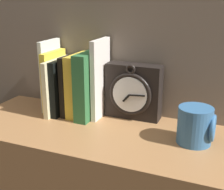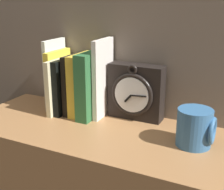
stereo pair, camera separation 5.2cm
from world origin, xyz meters
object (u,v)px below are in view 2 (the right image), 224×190
at_px(book_slot0_white, 55,74).
at_px(mug, 195,128).
at_px(book_slot3_black, 67,85).
at_px(book_slot4_black, 75,84).
at_px(book_slot2_cream, 61,85).
at_px(book_slot5_yellow, 82,84).
at_px(clock, 135,92).
at_px(book_slot1_yellow, 59,80).
at_px(book_slot6_green, 92,85).
at_px(book_slot7_white, 103,79).

xyz_separation_m(book_slot0_white, mug, (0.49, -0.08, -0.07)).
height_order(book_slot3_black, book_slot4_black, book_slot4_black).
bearing_deg(mug, book_slot2_cream, 172.63).
height_order(book_slot5_yellow, mug, book_slot5_yellow).
relative_size(clock, book_slot1_yellow, 0.89).
distance_m(clock, book_slot0_white, 0.28).
height_order(book_slot3_black, mug, book_slot3_black).
distance_m(book_slot5_yellow, book_slot6_green, 0.04).
distance_m(book_slot2_cream, mug, 0.46).
bearing_deg(mug, book_slot5_yellow, 169.57).
xyz_separation_m(book_slot5_yellow, book_slot7_white, (0.07, 0.01, 0.02)).
relative_size(book_slot1_yellow, book_slot4_black, 1.03).
height_order(book_slot2_cream, book_slot3_black, same).
relative_size(book_slot4_black, book_slot6_green, 0.93).
height_order(book_slot5_yellow, book_slot6_green, book_slot6_green).
distance_m(book_slot0_white, book_slot6_green, 0.15).
relative_size(book_slot2_cream, book_slot3_black, 1.00).
relative_size(book_slot1_yellow, mug, 2.01).
bearing_deg(book_slot1_yellow, clock, 6.60).
height_order(book_slot2_cream, book_slot4_black, book_slot4_black).
xyz_separation_m(book_slot1_yellow, book_slot7_white, (0.17, 0.00, 0.02)).
height_order(book_slot1_yellow, book_slot2_cream, book_slot1_yellow).
height_order(book_slot0_white, book_slot2_cream, book_slot0_white).
relative_size(clock, book_slot4_black, 0.93).
distance_m(clock, book_slot3_black, 0.23).
xyz_separation_m(book_slot2_cream, book_slot7_white, (0.15, 0.02, 0.03)).
bearing_deg(book_slot7_white, book_slot6_green, -154.83).
relative_size(book_slot3_black, book_slot6_green, 0.86).
distance_m(book_slot3_black, book_slot5_yellow, 0.06).
xyz_separation_m(clock, mug, (0.21, -0.10, -0.04)).
xyz_separation_m(book_slot4_black, mug, (0.41, -0.07, -0.05)).
bearing_deg(book_slot5_yellow, book_slot2_cream, -171.51).
bearing_deg(clock, book_slot2_cream, -169.53).
relative_size(book_slot1_yellow, book_slot5_yellow, 1.01).
bearing_deg(book_slot6_green, book_slot4_black, 172.84).
distance_m(book_slot2_cream, book_slot3_black, 0.02).
distance_m(book_slot2_cream, book_slot5_yellow, 0.08).
height_order(book_slot0_white, book_slot3_black, book_slot0_white).
bearing_deg(book_slot4_black, book_slot0_white, 174.36).
bearing_deg(book_slot6_green, book_slot2_cream, -177.73).
xyz_separation_m(book_slot0_white, book_slot6_green, (0.15, -0.02, -0.01)).
relative_size(book_slot0_white, book_slot2_cream, 1.31).
distance_m(book_slot0_white, book_slot1_yellow, 0.02).
bearing_deg(book_slot7_white, mug, -14.20).
bearing_deg(book_slot7_white, book_slot0_white, 179.39).
bearing_deg(book_slot2_cream, book_slot7_white, 7.60).
height_order(book_slot1_yellow, book_slot7_white, book_slot7_white).
distance_m(book_slot5_yellow, mug, 0.39).
distance_m(book_slot0_white, book_slot3_black, 0.06).
bearing_deg(book_slot3_black, book_slot6_green, -1.03).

